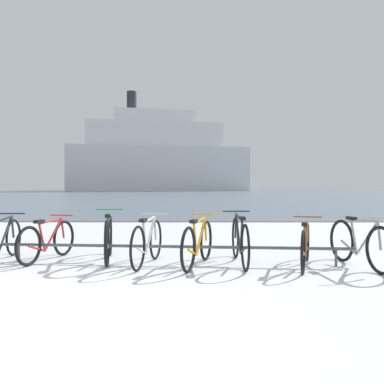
{
  "coord_description": "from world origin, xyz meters",
  "views": [
    {
      "loc": [
        1.52,
        -3.84,
        1.28
      ],
      "look_at": [
        1.46,
        6.0,
        1.1
      ],
      "focal_mm": 37.78,
      "sensor_mm": 36.0,
      "label": 1
    }
  ],
  "objects_px": {
    "bicycle_5": "(240,241)",
    "bicycle_6": "(305,245)",
    "bicycle_1": "(48,241)",
    "ferry_ship": "(157,158)",
    "bicycle_2": "(108,238)",
    "bicycle_4": "(198,243)",
    "bicycle_7": "(360,244)",
    "bicycle_0": "(1,240)",
    "bicycle_3": "(147,242)"
  },
  "relations": [
    {
      "from": "bicycle_3",
      "to": "bicycle_6",
      "type": "distance_m",
      "value": 2.47
    },
    {
      "from": "bicycle_0",
      "to": "bicycle_6",
      "type": "bearing_deg",
      "value": -4.93
    },
    {
      "from": "bicycle_1",
      "to": "bicycle_5",
      "type": "xyz_separation_m",
      "value": [
        3.2,
        -0.31,
        0.04
      ]
    },
    {
      "from": "bicycle_2",
      "to": "bicycle_5",
      "type": "xyz_separation_m",
      "value": [
        2.16,
        -0.26,
        -0.0
      ]
    },
    {
      "from": "bicycle_1",
      "to": "ferry_ship",
      "type": "bearing_deg",
      "value": 93.98
    },
    {
      "from": "bicycle_1",
      "to": "bicycle_5",
      "type": "relative_size",
      "value": 0.88
    },
    {
      "from": "bicycle_1",
      "to": "bicycle_2",
      "type": "bearing_deg",
      "value": -2.5
    },
    {
      "from": "bicycle_2",
      "to": "ferry_ship",
      "type": "distance_m",
      "value": 77.42
    },
    {
      "from": "bicycle_5",
      "to": "bicycle_6",
      "type": "relative_size",
      "value": 1.1
    },
    {
      "from": "bicycle_5",
      "to": "bicycle_6",
      "type": "height_order",
      "value": "bicycle_5"
    },
    {
      "from": "bicycle_4",
      "to": "bicycle_5",
      "type": "bearing_deg",
      "value": 12.1
    },
    {
      "from": "bicycle_1",
      "to": "bicycle_2",
      "type": "distance_m",
      "value": 1.04
    },
    {
      "from": "bicycle_5",
      "to": "bicycle_0",
      "type": "bearing_deg",
      "value": 176.72
    },
    {
      "from": "bicycle_6",
      "to": "bicycle_0",
      "type": "bearing_deg",
      "value": 175.07
    },
    {
      "from": "bicycle_5",
      "to": "ferry_ship",
      "type": "xyz_separation_m",
      "value": [
        -8.54,
        77.15,
        6.43
      ]
    },
    {
      "from": "bicycle_1",
      "to": "bicycle_5",
      "type": "bearing_deg",
      "value": -5.47
    },
    {
      "from": "bicycle_2",
      "to": "bicycle_4",
      "type": "bearing_deg",
      "value": -15.22
    },
    {
      "from": "bicycle_4",
      "to": "bicycle_7",
      "type": "xyz_separation_m",
      "value": [
        2.49,
        -0.1,
        0.01
      ]
    },
    {
      "from": "ferry_ship",
      "to": "bicycle_1",
      "type": "bearing_deg",
      "value": -86.02
    },
    {
      "from": "bicycle_0",
      "to": "bicycle_6",
      "type": "relative_size",
      "value": 1.07
    },
    {
      "from": "bicycle_0",
      "to": "bicycle_4",
      "type": "distance_m",
      "value": 3.29
    },
    {
      "from": "bicycle_3",
      "to": "bicycle_7",
      "type": "distance_m",
      "value": 3.29
    },
    {
      "from": "bicycle_0",
      "to": "bicycle_5",
      "type": "distance_m",
      "value": 3.95
    },
    {
      "from": "bicycle_0",
      "to": "bicycle_2",
      "type": "relative_size",
      "value": 1.0
    },
    {
      "from": "bicycle_6",
      "to": "bicycle_2",
      "type": "bearing_deg",
      "value": 171.69
    },
    {
      "from": "bicycle_2",
      "to": "bicycle_4",
      "type": "relative_size",
      "value": 1.07
    },
    {
      "from": "bicycle_2",
      "to": "bicycle_7",
      "type": "bearing_deg",
      "value": -7.26
    },
    {
      "from": "bicycle_1",
      "to": "bicycle_2",
      "type": "height_order",
      "value": "bicycle_2"
    },
    {
      "from": "bicycle_1",
      "to": "bicycle_5",
      "type": "height_order",
      "value": "bicycle_5"
    },
    {
      "from": "bicycle_5",
      "to": "ferry_ship",
      "type": "distance_m",
      "value": 77.89
    },
    {
      "from": "bicycle_0",
      "to": "bicycle_1",
      "type": "relative_size",
      "value": 1.1
    },
    {
      "from": "bicycle_5",
      "to": "ferry_ship",
      "type": "bearing_deg",
      "value": 96.32
    },
    {
      "from": "bicycle_1",
      "to": "bicycle_7",
      "type": "height_order",
      "value": "bicycle_7"
    },
    {
      "from": "bicycle_5",
      "to": "bicycle_4",
      "type": "bearing_deg",
      "value": -167.9
    },
    {
      "from": "bicycle_2",
      "to": "bicycle_6",
      "type": "xyz_separation_m",
      "value": [
        3.16,
        -0.46,
        -0.04
      ]
    },
    {
      "from": "bicycle_5",
      "to": "bicycle_7",
      "type": "bearing_deg",
      "value": -7.7
    },
    {
      "from": "bicycle_4",
      "to": "ferry_ship",
      "type": "distance_m",
      "value": 77.96
    },
    {
      "from": "bicycle_2",
      "to": "bicycle_3",
      "type": "distance_m",
      "value": 0.76
    },
    {
      "from": "bicycle_2",
      "to": "bicycle_6",
      "type": "height_order",
      "value": "bicycle_2"
    },
    {
      "from": "bicycle_3",
      "to": "ferry_ship",
      "type": "height_order",
      "value": "ferry_ship"
    },
    {
      "from": "bicycle_0",
      "to": "bicycle_2",
      "type": "height_order",
      "value": "bicycle_2"
    },
    {
      "from": "bicycle_0",
      "to": "bicycle_7",
      "type": "relative_size",
      "value": 1.03
    },
    {
      "from": "bicycle_5",
      "to": "bicycle_6",
      "type": "xyz_separation_m",
      "value": [
        0.99,
        -0.2,
        -0.03
      ]
    },
    {
      "from": "bicycle_1",
      "to": "bicycle_4",
      "type": "distance_m",
      "value": 2.56
    },
    {
      "from": "bicycle_3",
      "to": "bicycle_4",
      "type": "bearing_deg",
      "value": -6.7
    },
    {
      "from": "ferry_ship",
      "to": "bicycle_4",
      "type": "bearing_deg",
      "value": -84.19
    },
    {
      "from": "bicycle_7",
      "to": "bicycle_3",
      "type": "bearing_deg",
      "value": 176.6
    },
    {
      "from": "bicycle_2",
      "to": "bicycle_4",
      "type": "height_order",
      "value": "bicycle_2"
    },
    {
      "from": "bicycle_5",
      "to": "bicycle_3",
      "type": "bearing_deg",
      "value": -178.05
    },
    {
      "from": "bicycle_7",
      "to": "bicycle_0",
      "type": "bearing_deg",
      "value": 175.32
    }
  ]
}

